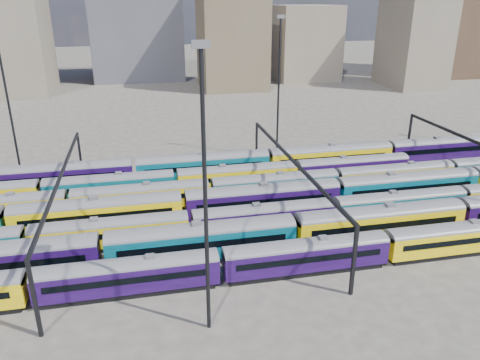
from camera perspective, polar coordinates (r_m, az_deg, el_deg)
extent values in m
plane|color=#48423D|center=(64.58, -2.34, -4.76)|extent=(500.00, 500.00, 0.00)
cube|color=black|center=(50.77, -13.27, -12.95)|extent=(17.52, 2.27, 0.65)
cube|color=#1A0738|center=(49.87, -13.43, -11.37)|extent=(18.44, 2.67, 2.67)
cylinder|color=#4C4C51|center=(49.17, -13.57, -10.06)|extent=(18.44, 2.67, 2.67)
cube|color=black|center=(48.55, -13.47, -11.91)|extent=(16.23, 0.06, 0.69)
cube|color=black|center=(50.85, -13.45, -10.25)|extent=(16.23, 0.06, 0.69)
cube|color=slate|center=(48.80, -13.64, -9.35)|extent=(0.92, 0.83, 0.32)
cube|color=black|center=(53.33, 7.96, -10.70)|extent=(17.52, 2.27, 0.65)
cube|color=#1A0738|center=(52.47, 8.05, -9.16)|extent=(18.44, 2.67, 2.67)
cylinder|color=#4C4C51|center=(51.81, 8.13, -7.89)|extent=(18.44, 2.67, 2.67)
cube|color=black|center=(51.22, 8.59, -9.60)|extent=(16.23, 0.06, 0.69)
cube|color=black|center=(53.41, 7.57, -8.15)|extent=(16.23, 0.06, 0.69)
cube|color=slate|center=(51.46, 8.17, -7.20)|extent=(0.92, 0.83, 0.32)
cube|color=black|center=(61.93, 24.93, -7.82)|extent=(17.52, 2.27, 0.65)
cube|color=#D2AF08|center=(61.20, 25.17, -6.46)|extent=(18.44, 2.67, 2.67)
cylinder|color=#4C4C51|center=(60.63, 25.37, -5.34)|extent=(18.44, 2.67, 2.67)
cube|color=black|center=(60.13, 25.97, -6.75)|extent=(16.23, 0.06, 0.69)
cube|color=black|center=(62.00, 24.49, -5.64)|extent=(16.23, 0.06, 0.69)
cube|color=slate|center=(60.33, 25.48, -4.73)|extent=(0.92, 0.83, 0.32)
cube|color=black|center=(55.20, -4.57, -9.27)|extent=(20.47, 2.66, 0.75)
cube|color=#054455|center=(54.24, -4.63, -7.51)|extent=(21.55, 3.12, 3.12)
cylinder|color=#4C4C51|center=(53.50, -4.68, -6.05)|extent=(21.55, 3.12, 3.12)
cube|color=black|center=(52.68, -4.41, -7.97)|extent=(18.97, 0.06, 0.81)
cube|color=black|center=(55.44, -4.87, -6.39)|extent=(18.97, 0.06, 0.81)
cube|color=slate|center=(53.12, -4.71, -5.25)|extent=(1.08, 0.97, 0.38)
cube|color=black|center=(61.58, 16.44, -6.69)|extent=(20.47, 2.66, 0.75)
cube|color=#D2AF08|center=(60.72, 16.63, -5.08)|extent=(21.55, 3.12, 3.12)
cylinder|color=#4C4C51|center=(60.06, 16.79, -3.74)|extent=(21.55, 3.12, 3.12)
cube|color=black|center=(59.33, 17.38, -5.41)|extent=(18.97, 0.06, 0.81)
cube|color=black|center=(61.79, 15.99, -4.13)|extent=(18.97, 0.06, 0.81)
cube|color=slate|center=(59.72, 16.87, -3.02)|extent=(1.08, 0.97, 0.38)
cube|color=black|center=(59.46, -15.28, -7.69)|extent=(17.55, 2.28, 0.65)
cube|color=#D2AF08|center=(58.68, -15.43, -6.27)|extent=(18.47, 2.68, 2.68)
cylinder|color=#4C4C51|center=(58.09, -15.56, -5.10)|extent=(18.47, 2.68, 2.68)
cube|color=black|center=(57.33, -15.52, -6.60)|extent=(16.25, 0.06, 0.69)
cube|color=black|center=(59.75, -15.41, -5.40)|extent=(16.25, 0.06, 0.69)
cube|color=slate|center=(57.78, -15.63, -4.46)|extent=(0.92, 0.83, 0.32)
cube|color=black|center=(61.01, 2.94, -6.09)|extent=(17.55, 2.28, 0.65)
cube|color=#1A0738|center=(60.26, 2.97, -4.69)|extent=(18.47, 2.68, 2.68)
cylinder|color=#4C4C51|center=(59.68, 3.00, -3.54)|extent=(18.47, 2.68, 2.68)
cube|color=black|center=(58.94, 3.32, -4.98)|extent=(16.25, 0.06, 0.69)
cube|color=black|center=(61.30, 2.65, -3.87)|extent=(16.25, 0.06, 0.69)
cube|color=slate|center=(59.38, 3.01, -2.91)|extent=(0.92, 0.83, 0.32)
cube|color=black|center=(68.09, 18.68, -4.21)|extent=(17.55, 2.28, 0.65)
cube|color=#054455|center=(67.42, 18.85, -2.93)|extent=(18.47, 2.68, 2.68)
cylinder|color=#4C4C51|center=(66.90, 18.99, -1.89)|extent=(18.47, 2.68, 2.68)
cube|color=black|center=(66.25, 19.46, -3.15)|extent=(16.25, 0.06, 0.69)
cube|color=black|center=(68.35, 18.32, -2.23)|extent=(16.25, 0.06, 0.69)
cube|color=slate|center=(66.64, 19.06, -1.33)|extent=(0.92, 0.83, 0.32)
cube|color=black|center=(64.01, -16.71, -5.60)|extent=(20.30, 2.63, 0.75)
cube|color=#D2AF08|center=(63.19, -16.90, -4.05)|extent=(21.37, 3.10, 3.10)
cylinder|color=#4C4C51|center=(62.56, -17.05, -2.77)|extent=(21.37, 3.10, 3.10)
cube|color=black|center=(61.62, -17.02, -4.35)|extent=(18.81, 0.06, 0.80)
cube|color=black|center=(64.46, -16.84, -3.16)|extent=(18.81, 0.06, 0.80)
cube|color=slate|center=(62.24, -17.13, -2.07)|extent=(1.07, 0.96, 0.37)
cube|color=black|center=(65.57, 2.77, -3.98)|extent=(20.30, 2.63, 0.75)
cube|color=#1A0738|center=(64.76, 2.80, -2.44)|extent=(21.37, 3.10, 3.10)
cylinder|color=#4C4C51|center=(64.15, 2.82, -1.18)|extent=(21.37, 3.10, 3.10)
cube|color=black|center=(63.23, 3.17, -2.70)|extent=(18.81, 0.06, 0.80)
cube|color=black|center=(66.01, 2.45, -1.61)|extent=(18.81, 0.06, 0.80)
cube|color=slate|center=(63.84, 2.84, -0.49)|extent=(1.07, 0.96, 0.37)
cube|color=black|center=(73.93, 19.48, -2.21)|extent=(20.30, 2.63, 0.75)
cube|color=#054455|center=(73.22, 19.66, -0.83)|extent=(21.37, 3.10, 3.10)
cylinder|color=#4C4C51|center=(72.68, 19.81, 0.30)|extent=(21.37, 3.10, 3.10)
cube|color=black|center=(71.87, 20.33, -1.01)|extent=(18.81, 0.06, 0.80)
cube|color=black|center=(74.32, 19.09, -0.11)|extent=(18.81, 0.06, 0.80)
cube|color=slate|center=(72.40, 19.89, 0.91)|extent=(1.07, 0.96, 0.37)
cube|color=black|center=(68.23, -11.80, -3.41)|extent=(18.05, 2.34, 0.66)
cube|color=#D2AF08|center=(67.54, -11.91, -2.10)|extent=(19.00, 2.75, 2.75)
cylinder|color=#4C4C51|center=(67.02, -12.00, -1.02)|extent=(19.00, 2.75, 2.75)
cube|color=black|center=(66.13, -11.91, -2.31)|extent=(16.72, 0.06, 0.71)
cube|color=black|center=(68.70, -11.95, -1.39)|extent=(16.72, 0.06, 0.71)
cube|color=slate|center=(66.74, -12.04, -0.44)|extent=(0.95, 0.85, 0.33)
cube|color=black|center=(70.76, 4.24, -2.06)|extent=(18.05, 2.34, 0.66)
cube|color=#054455|center=(70.10, 4.28, -0.78)|extent=(19.00, 2.75, 2.75)
cylinder|color=#4C4C51|center=(69.59, 4.31, 0.27)|extent=(19.00, 2.75, 2.75)
cube|color=black|center=(68.74, 4.61, -0.96)|extent=(16.72, 0.06, 0.71)
cube|color=black|center=(71.22, 3.97, -0.12)|extent=(16.72, 0.06, 0.71)
cube|color=slate|center=(69.33, 4.33, 0.83)|extent=(0.95, 0.85, 0.33)
cube|color=black|center=(78.28, 18.15, -0.75)|extent=(18.05, 2.34, 0.66)
cube|color=#D2AF08|center=(77.68, 18.30, 0.42)|extent=(19.00, 2.75, 2.75)
cylinder|color=#4C4C51|center=(77.22, 18.42, 1.37)|extent=(19.00, 2.75, 2.75)
cube|color=black|center=(76.45, 18.84, 0.28)|extent=(16.72, 0.06, 0.71)
cube|color=black|center=(78.69, 17.83, 1.00)|extent=(16.72, 0.06, 0.71)
cube|color=slate|center=(76.98, 18.48, 1.88)|extent=(0.95, 0.85, 0.33)
cube|color=black|center=(73.01, -15.40, -2.06)|extent=(17.89, 2.32, 0.66)
cube|color=#054455|center=(72.37, -15.53, -0.83)|extent=(18.83, 2.73, 2.73)
cylinder|color=#4C4C51|center=(71.88, -15.64, 0.18)|extent=(18.83, 2.73, 2.73)
cube|color=black|center=(70.96, -15.61, -1.00)|extent=(16.57, 0.06, 0.71)
cube|color=black|center=(73.54, -15.52, -0.19)|extent=(16.57, 0.06, 0.71)
cube|color=slate|center=(71.63, -15.70, 0.72)|extent=(0.94, 0.85, 0.33)
cube|color=black|center=(74.16, -0.30, -0.86)|extent=(17.89, 2.32, 0.66)
cube|color=#D2AF08|center=(73.54, -0.30, 0.36)|extent=(18.83, 2.73, 2.73)
cylinder|color=#4C4C51|center=(73.05, -0.31, 1.36)|extent=(18.83, 2.73, 2.73)
cube|color=black|center=(72.15, -0.08, 0.21)|extent=(16.57, 0.06, 0.71)
cube|color=black|center=(74.69, -0.52, 0.97)|extent=(16.57, 0.06, 0.71)
cube|color=slate|center=(72.81, -0.31, 1.89)|extent=(0.94, 0.85, 0.33)
cube|color=black|center=(80.16, 13.42, 0.28)|extent=(17.89, 2.32, 0.66)
cube|color=#1A0738|center=(79.58, 13.52, 1.41)|extent=(18.83, 2.73, 2.73)
cylinder|color=#4C4C51|center=(79.13, 13.61, 2.34)|extent=(18.83, 2.73, 2.73)
cube|color=black|center=(78.30, 13.97, 1.30)|extent=(16.57, 0.06, 0.71)
cube|color=black|center=(80.64, 13.13, 1.97)|extent=(16.57, 0.06, 0.71)
cube|color=slate|center=(78.91, 13.65, 2.84)|extent=(0.94, 0.85, 0.33)
cube|color=black|center=(78.49, -20.77, -1.00)|extent=(20.60, 2.67, 0.76)
cube|color=#1A0738|center=(77.81, -20.95, 0.33)|extent=(21.68, 3.14, 3.14)
cylinder|color=#4C4C51|center=(77.30, -21.11, 1.42)|extent=(21.68, 3.14, 3.14)
cube|color=black|center=(76.21, -21.14, 0.17)|extent=(19.08, 0.06, 0.81)
cube|color=black|center=(79.17, -20.84, 0.99)|extent=(19.08, 0.06, 0.81)
cube|color=slate|center=(77.03, -21.19, 2.00)|extent=(1.08, 0.98, 0.38)
cube|color=black|center=(77.99, -4.45, 0.26)|extent=(20.60, 2.67, 0.76)
cube|color=#054455|center=(77.31, -4.49, 1.61)|extent=(21.68, 3.14, 3.14)
cylinder|color=#4C4C51|center=(76.79, -4.52, 2.71)|extent=(21.68, 3.14, 3.14)
cube|color=black|center=(75.70, -4.33, 1.48)|extent=(19.08, 0.06, 0.81)
cube|color=black|center=(78.67, -4.66, 2.25)|extent=(19.08, 0.06, 0.81)
cube|color=slate|center=(76.53, -4.54, 3.31)|extent=(1.08, 0.98, 0.38)
cube|color=black|center=(83.65, 10.84, 1.43)|extent=(20.60, 2.67, 0.76)
cube|color=#D2AF08|center=(83.02, 10.94, 2.69)|extent=(21.68, 3.14, 3.14)
cylinder|color=#4C4C51|center=(82.53, 11.01, 3.72)|extent=(21.68, 3.14, 3.14)
cube|color=black|center=(81.52, 11.38, 2.59)|extent=(19.08, 0.06, 0.81)
cube|color=black|center=(84.29, 10.54, 3.28)|extent=(19.08, 0.06, 0.81)
cube|color=slate|center=(82.29, 11.05, 4.28)|extent=(1.08, 0.98, 0.38)
cube|color=black|center=(94.37, 23.44, 2.31)|extent=(20.60, 2.67, 0.76)
cube|color=#1A0738|center=(93.81, 23.62, 3.44)|extent=(21.68, 3.14, 3.14)
cylinder|color=#4C4C51|center=(93.38, 23.76, 4.35)|extent=(21.68, 3.14, 3.14)
cube|color=black|center=(92.48, 24.20, 3.35)|extent=(19.08, 0.06, 0.81)
cube|color=black|center=(94.93, 23.11, 3.95)|extent=(19.08, 0.06, 0.81)
cube|color=slate|center=(93.16, 23.84, 4.84)|extent=(1.08, 0.98, 0.38)
cube|color=black|center=(45.70, -23.78, -13.10)|extent=(0.35, 0.35, 8.00)
cube|color=black|center=(81.59, -18.90, 2.80)|extent=(0.35, 0.35, 8.00)
cube|color=black|center=(61.65, -21.08, 0.33)|extent=(0.30, 40.00, 0.45)
cube|color=black|center=(48.65, 13.71, -9.50)|extent=(0.35, 0.35, 8.00)
cube|color=black|center=(83.28, 2.02, 4.35)|extent=(0.35, 0.35, 8.00)
cube|color=black|center=(63.87, 6.43, 2.40)|extent=(0.30, 40.00, 0.45)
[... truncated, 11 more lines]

